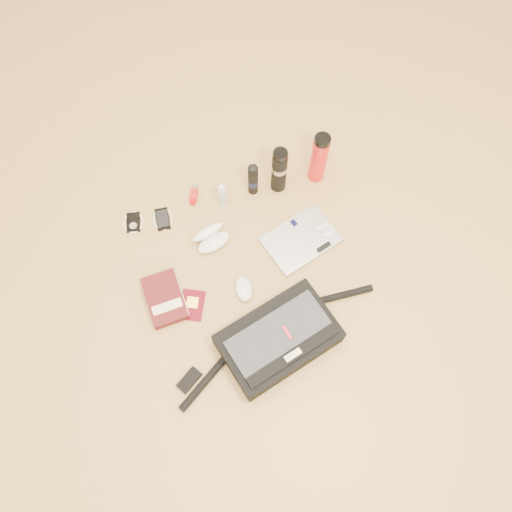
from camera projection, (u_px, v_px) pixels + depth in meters
name	position (u px, v px, depth m)	size (l,w,h in m)	color
ground	(256.00, 291.00, 1.97)	(4.00, 4.00, 0.00)	#AA8447
messenger_bag	(278.00, 339.00, 1.83)	(0.83, 0.36, 0.12)	black
laptop	(301.00, 240.00, 2.04)	(0.34, 0.28, 0.03)	#A5A5A7
book	(165.00, 298.00, 1.93)	(0.15, 0.22, 0.04)	#441012
passport	(192.00, 305.00, 1.94)	(0.13, 0.15, 0.01)	#530410
mouse	(244.00, 289.00, 1.95)	(0.07, 0.11, 0.03)	silver
sunglasses_case	(211.00, 237.00, 2.03)	(0.17, 0.16, 0.08)	silver
ipod	(133.00, 222.00, 2.08)	(0.09, 0.10, 0.01)	black
phone	(163.00, 219.00, 2.09)	(0.09, 0.11, 0.01)	black
inhaler	(194.00, 194.00, 2.13)	(0.05, 0.10, 0.03)	#A21915
spray_bottle	(222.00, 195.00, 2.07)	(0.04, 0.04, 0.13)	#97B5CA
aerosol_can	(253.00, 179.00, 2.07)	(0.05, 0.05, 0.18)	black
thermos_black	(279.00, 170.00, 2.04)	(0.08, 0.08, 0.25)	black
thermos_red	(319.00, 158.00, 2.06)	(0.07, 0.07, 0.27)	red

